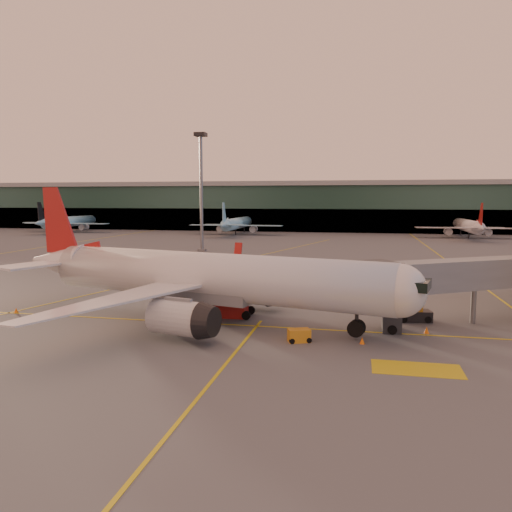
% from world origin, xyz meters
% --- Properties ---
extents(ground, '(600.00, 600.00, 0.00)m').
position_xyz_m(ground, '(0.00, 0.00, 0.00)').
color(ground, '#4C4F54').
rests_on(ground, ground).
extents(taxi_markings, '(100.12, 173.00, 0.01)m').
position_xyz_m(taxi_markings, '(-7.32, 44.49, 0.01)').
color(taxi_markings, gold).
rests_on(taxi_markings, ground).
extents(terminal, '(400.00, 20.00, 17.60)m').
position_xyz_m(terminal, '(0.00, 141.79, 8.76)').
color(terminal, '#19382D').
rests_on(terminal, ground).
extents(mast_west_near, '(2.40, 2.40, 25.60)m').
position_xyz_m(mast_west_near, '(-20.00, 66.00, 14.86)').
color(mast_west_near, slate).
rests_on(mast_west_near, ground).
extents(distant_aircraft_row, '(225.00, 34.00, 13.00)m').
position_xyz_m(distant_aircraft_row, '(-53.75, 118.00, 0.00)').
color(distant_aircraft_row, '#8ACBE8').
rests_on(distant_aircraft_row, ground).
extents(main_airplane, '(41.75, 38.01, 12.74)m').
position_xyz_m(main_airplane, '(-0.84, 5.87, 4.14)').
color(main_airplane, silver).
rests_on(main_airplane, ground).
extents(jet_bridge, '(23.14, 15.59, 6.17)m').
position_xyz_m(jet_bridge, '(25.71, 10.99, 4.33)').
color(jet_bridge, slate).
rests_on(jet_bridge, ground).
extents(catering_truck, '(5.46, 2.54, 4.20)m').
position_xyz_m(catering_truck, '(1.60, 8.21, 2.39)').
color(catering_truck, '#B41C19').
rests_on(catering_truck, ground).
extents(gpu_cart, '(2.07, 1.67, 1.05)m').
position_xyz_m(gpu_cart, '(9.37, 0.80, 0.51)').
color(gpu_cart, orange).
rests_on(gpu_cart, ground).
extents(pushback_tug, '(3.38, 2.19, 1.62)m').
position_xyz_m(pushback_tug, '(19.16, 9.91, 0.66)').
color(pushback_tug, black).
rests_on(pushback_tug, ground).
extents(cone_nose, '(0.46, 0.46, 0.58)m').
position_xyz_m(cone_nose, '(19.80, 5.61, 0.28)').
color(cone_nose, orange).
rests_on(cone_nose, ground).
extents(cone_tail, '(0.41, 0.41, 0.52)m').
position_xyz_m(cone_tail, '(-20.05, 5.24, 0.25)').
color(cone_tail, orange).
rests_on(cone_tail, ground).
extents(cone_wing_left, '(0.41, 0.41, 0.53)m').
position_xyz_m(cone_wing_left, '(-0.66, 22.43, 0.25)').
color(cone_wing_left, orange).
rests_on(cone_wing_left, ground).
extents(cone_fwd, '(0.42, 0.42, 0.53)m').
position_xyz_m(cone_fwd, '(14.38, 1.29, 0.26)').
color(cone_fwd, orange).
rests_on(cone_fwd, ground).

